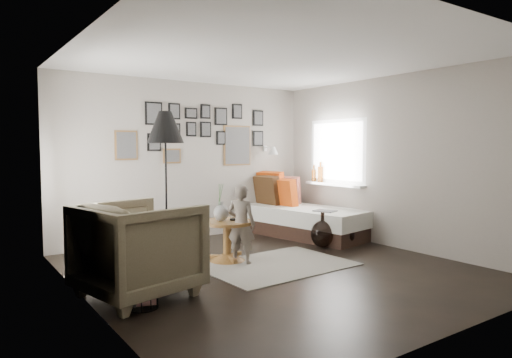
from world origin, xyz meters
TOP-DOWN VIEW (x-y plane):
  - ground at (0.00, 0.00)m, footprint 4.80×4.80m
  - wall_back at (0.00, 2.40)m, footprint 4.50×0.00m
  - wall_front at (0.00, -2.40)m, footprint 4.50×0.00m
  - wall_left at (-2.25, 0.00)m, footprint 0.00×4.80m
  - wall_right at (2.25, 0.00)m, footprint 0.00×4.80m
  - ceiling at (0.00, 0.00)m, footprint 4.80×4.80m
  - door_left at (-2.23, 1.20)m, footprint 0.00×2.14m
  - window_right at (2.18, 1.34)m, footprint 0.15×1.32m
  - gallery_wall at (0.29, 2.38)m, footprint 2.74×0.03m
  - wall_sconce at (1.55, 2.13)m, footprint 0.18×0.36m
  - rug at (0.13, 0.15)m, footprint 1.92×1.38m
  - pedestal_table at (-0.28, 0.69)m, footprint 0.69×0.69m
  - vase at (-0.36, 0.71)m, footprint 0.20×0.20m
  - candles at (-0.17, 0.69)m, footprint 0.12×0.12m
  - daybed at (1.68, 1.50)m, footprint 1.31×2.34m
  - magazine_on_daybed at (1.63, 0.85)m, footprint 0.34×0.40m
  - armchair at (-1.76, -0.01)m, footprint 1.27×1.25m
  - armchair_cushion at (-1.73, 0.04)m, footprint 0.52×0.53m
  - floor_lamp at (-1.07, 0.85)m, footprint 0.46×0.46m
  - magazine_basket at (-1.86, -0.37)m, footprint 0.32×0.32m
  - demijohn_large at (1.34, 0.59)m, footprint 0.36×0.36m
  - demijohn_small at (1.69, 0.47)m, footprint 0.32×0.32m
  - child at (-0.20, 0.48)m, footprint 0.43×0.45m

SIDE VIEW (x-z plane):
  - ground at x=0.00m, z-range 0.00..0.00m
  - rug at x=0.13m, z-range 0.00..0.01m
  - magazine_basket at x=-1.86m, z-range 0.00..0.35m
  - demijohn_small at x=1.69m, z-range -0.06..0.43m
  - demijohn_large at x=1.34m, z-range -0.06..0.48m
  - pedestal_table at x=-0.28m, z-range -0.02..0.53m
  - daybed at x=1.68m, z-range -0.21..0.87m
  - armchair_cushion at x=-1.73m, z-range 0.38..0.58m
  - armchair at x=-1.76m, z-range 0.00..0.97m
  - magazine_on_daybed at x=1.63m, z-range 0.50..0.52m
  - child at x=-0.20m, z-range 0.00..1.04m
  - candles at x=-0.17m, z-range 0.54..0.80m
  - vase at x=-0.36m, z-range 0.45..0.95m
  - window_right at x=2.18m, z-range 0.28..1.58m
  - door_left at x=-2.23m, z-range -0.02..2.12m
  - wall_back at x=0.00m, z-range -0.95..3.55m
  - wall_front at x=0.00m, z-range -0.95..3.55m
  - wall_left at x=-2.25m, z-range -1.10..3.70m
  - wall_right at x=2.25m, z-range -1.10..3.70m
  - wall_sconce at x=1.55m, z-range 1.38..1.54m
  - floor_lamp at x=-1.07m, z-range 0.71..2.68m
  - gallery_wall at x=0.29m, z-range 1.20..2.28m
  - ceiling at x=0.00m, z-range 2.60..2.60m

